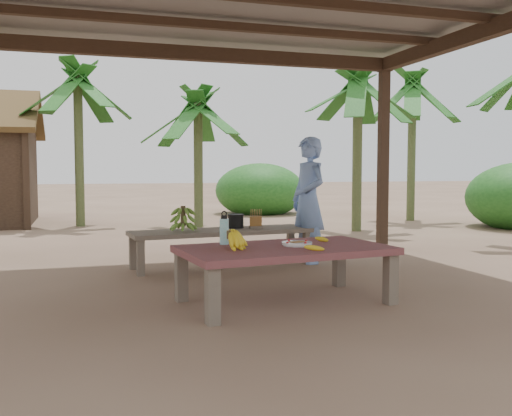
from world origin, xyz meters
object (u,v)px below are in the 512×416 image
object	(u,v)px
ripe_banana_bunch	(229,239)
plate	(297,244)
cooking_pot	(236,221)
work_table	(285,254)
bench	(222,234)
woman	(308,200)
water_flask	(224,230)

from	to	relation	value
ripe_banana_bunch	plate	distance (m)	0.63
cooking_pot	work_table	bearing A→B (deg)	-93.26
bench	woman	size ratio (longest dim) A/B	1.42
water_flask	plate	bearing A→B (deg)	-25.11
bench	woman	distance (m)	1.17
plate	woman	xyz separation A→B (m)	(0.90, 1.91, 0.27)
woman	cooking_pot	bearing A→B (deg)	-110.59
ripe_banana_bunch	cooking_pot	distance (m)	2.18
ripe_banana_bunch	bench	bearing A→B (deg)	77.82
plate	work_table	bearing A→B (deg)	-169.67
water_flask	cooking_pot	bearing A→B (deg)	71.66
ripe_banana_bunch	water_flask	size ratio (longest dim) A/B	0.94
work_table	ripe_banana_bunch	xyz separation A→B (m)	(-0.51, 0.00, 0.15)
cooking_pot	woman	xyz separation A→B (m)	(0.90, -0.16, 0.26)
work_table	bench	bearing A→B (deg)	85.94
work_table	water_flask	bearing A→B (deg)	141.06
woman	bench	bearing A→B (deg)	-102.63
water_flask	cooking_pot	xyz separation A→B (m)	(0.59, 1.79, -0.10)
cooking_pot	plate	bearing A→B (deg)	-89.94
bench	plate	world-z (taller)	plate
ripe_banana_bunch	woman	bearing A→B (deg)	51.64
cooking_pot	ripe_banana_bunch	bearing A→B (deg)	-106.74
ripe_banana_bunch	work_table	bearing A→B (deg)	-0.23
woman	work_table	bearing A→B (deg)	-38.57
work_table	ripe_banana_bunch	distance (m)	0.53
bench	ripe_banana_bunch	distance (m)	2.02
bench	cooking_pot	xyz separation A→B (m)	(0.20, 0.12, 0.14)
bench	ripe_banana_bunch	world-z (taller)	ripe_banana_bunch
bench	ripe_banana_bunch	xyz separation A→B (m)	(-0.42, -1.97, 0.19)
plate	ripe_banana_bunch	bearing A→B (deg)	-178.18
ripe_banana_bunch	plate	xyz separation A→B (m)	(0.63, 0.02, -0.07)
work_table	plate	xyz separation A→B (m)	(0.12, 0.02, 0.08)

